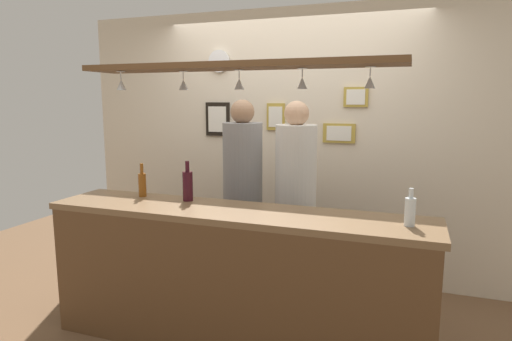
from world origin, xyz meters
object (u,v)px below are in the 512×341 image
at_px(bottle_wine_dark_red, 188,185).
at_px(picture_frame_upper_small, 356,97).
at_px(bottle_beer_amber_tall, 142,184).
at_px(picture_frame_caricature, 218,119).
at_px(bottle_soda_clear, 410,211).
at_px(person_right_white_patterned_shirt, 296,184).
at_px(picture_frame_crest, 276,117).
at_px(person_middle_grey_shirt, 243,180).
at_px(wall_clock, 219,61).
at_px(picture_frame_lower_pair, 339,133).

height_order(bottle_wine_dark_red, picture_frame_upper_small, picture_frame_upper_small).
relative_size(bottle_beer_amber_tall, picture_frame_caricature, 0.76).
distance_m(bottle_soda_clear, picture_frame_caricature, 2.41).
relative_size(person_right_white_patterned_shirt, bottle_soda_clear, 7.52).
xyz_separation_m(person_right_white_patterned_shirt, picture_frame_crest, (-0.38, 0.64, 0.53)).
height_order(person_middle_grey_shirt, bottle_wine_dark_red, person_middle_grey_shirt).
relative_size(person_middle_grey_shirt, picture_frame_crest, 6.69).
xyz_separation_m(person_right_white_patterned_shirt, picture_frame_caricature, (-1.00, 0.64, 0.49)).
xyz_separation_m(person_middle_grey_shirt, wall_clock, (-0.50, 0.64, 1.06)).
distance_m(person_right_white_patterned_shirt, bottle_beer_amber_tall, 1.23).
xyz_separation_m(picture_frame_lower_pair, wall_clock, (-1.21, -0.01, 0.69)).
xyz_separation_m(bottle_soda_clear, picture_frame_lower_pair, (-0.66, 1.41, 0.35)).
bearing_deg(bottle_beer_amber_tall, picture_frame_crest, 61.21).
bearing_deg(bottle_beer_amber_tall, picture_frame_lower_pair, 43.84).
bearing_deg(person_middle_grey_shirt, bottle_soda_clear, -29.11).
distance_m(person_right_white_patterned_shirt, bottle_soda_clear, 1.18).
bearing_deg(picture_frame_upper_small, bottle_beer_amber_tall, -139.10).
bearing_deg(picture_frame_caricature, picture_frame_upper_small, 0.00).
bearing_deg(bottle_soda_clear, picture_frame_lower_pair, 115.11).
height_order(bottle_beer_amber_tall, wall_clock, wall_clock).
relative_size(person_middle_grey_shirt, picture_frame_upper_small, 7.91).
xyz_separation_m(bottle_beer_amber_tall, picture_frame_caricature, (0.07, 1.26, 0.45)).
bearing_deg(picture_frame_lower_pair, bottle_beer_amber_tall, -136.16).
xyz_separation_m(picture_frame_crest, wall_clock, (-0.59, -0.01, 0.54)).
height_order(person_middle_grey_shirt, picture_frame_caricature, person_middle_grey_shirt).
height_order(person_right_white_patterned_shirt, picture_frame_lower_pair, person_right_white_patterned_shirt).
xyz_separation_m(picture_frame_caricature, picture_frame_lower_pair, (1.24, 0.00, -0.11)).
height_order(picture_frame_upper_small, picture_frame_lower_pair, picture_frame_upper_small).
height_order(bottle_beer_amber_tall, picture_frame_crest, picture_frame_crest).
bearing_deg(picture_frame_lower_pair, person_middle_grey_shirt, -138.00).
relative_size(picture_frame_crest, wall_clock, 1.18).
bearing_deg(picture_frame_crest, bottle_beer_amber_tall, -118.79).
height_order(bottle_wine_dark_red, bottle_beer_amber_tall, bottle_wine_dark_red).
relative_size(person_middle_grey_shirt, picture_frame_lower_pair, 5.80).
bearing_deg(bottle_soda_clear, picture_frame_crest, 132.26).
bearing_deg(picture_frame_lower_pair, person_right_white_patterned_shirt, -110.70).
xyz_separation_m(bottle_soda_clear, wall_clock, (-1.87, 1.40, 1.03)).
bearing_deg(person_middle_grey_shirt, picture_frame_upper_small, 36.90).
xyz_separation_m(person_middle_grey_shirt, person_right_white_patterned_shirt, (0.47, 0.00, -0.01)).
bearing_deg(picture_frame_caricature, bottle_beer_amber_tall, -93.16).
height_order(bottle_soda_clear, wall_clock, wall_clock).
bearing_deg(picture_frame_crest, picture_frame_caricature, 180.00).
xyz_separation_m(person_right_white_patterned_shirt, bottle_beer_amber_tall, (-1.07, -0.62, 0.05)).
bearing_deg(picture_frame_upper_small, picture_frame_caricature, 180.00).
height_order(picture_frame_upper_small, wall_clock, wall_clock).
xyz_separation_m(picture_frame_upper_small, wall_clock, (-1.36, -0.01, 0.36)).
bearing_deg(wall_clock, bottle_soda_clear, -36.80).
height_order(bottle_beer_amber_tall, picture_frame_upper_small, picture_frame_upper_small).
xyz_separation_m(bottle_soda_clear, bottle_beer_amber_tall, (-1.97, 0.15, 0.01)).
relative_size(person_middle_grey_shirt, person_right_white_patterned_shirt, 1.01).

